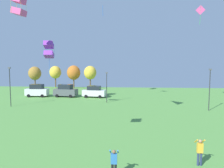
# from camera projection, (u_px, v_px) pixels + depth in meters

# --- Properties ---
(person_standing_near_foreground) EXTENTS (0.52, 0.50, 1.75)m
(person_standing_near_foreground) POSITION_uv_depth(u_px,v_px,m) (200.00, 150.00, 12.60)
(person_standing_near_foreground) COLOR navy
(person_standing_near_foreground) RESTS_ON ground
(person_standing_mid_field) EXTENTS (0.52, 0.47, 1.63)m
(person_standing_mid_field) POSITION_uv_depth(u_px,v_px,m) (114.00, 161.00, 11.29)
(person_standing_mid_field) COLOR black
(person_standing_mid_field) RESTS_ON ground
(kite_flying_3) EXTENTS (1.88, 1.73, 2.99)m
(kite_flying_3) POSITION_uv_depth(u_px,v_px,m) (19.00, 6.00, 29.27)
(kite_flying_3) COLOR #E54C93
(kite_flying_4) EXTENTS (1.77, 1.36, 2.34)m
(kite_flying_4) POSITION_uv_depth(u_px,v_px,m) (102.00, 2.00, 32.27)
(kite_flying_4) COLOR purple
(kite_flying_6) EXTENTS (1.80, 1.97, 6.25)m
(kite_flying_6) POSITION_uv_depth(u_px,v_px,m) (49.00, 50.00, 35.01)
(kite_flying_6) COLOR purple
(kite_flying_9) EXTENTS (1.54, 0.27, 3.12)m
(kite_flying_9) POSITION_uv_depth(u_px,v_px,m) (200.00, 11.00, 33.02)
(kite_flying_9) COLOR #E54C93
(parked_car_leftmost) EXTENTS (4.61, 2.19, 2.63)m
(parked_car_leftmost) POSITION_uv_depth(u_px,v_px,m) (37.00, 91.00, 41.36)
(parked_car_leftmost) COLOR silver
(parked_car_leftmost) RESTS_ON ground
(parked_car_second_from_left) EXTENTS (4.98, 2.59, 2.60)m
(parked_car_second_from_left) POSITION_uv_depth(u_px,v_px,m) (66.00, 91.00, 41.16)
(parked_car_second_from_left) COLOR #4C5156
(parked_car_second_from_left) RESTS_ON ground
(parked_car_third_from_left) EXTENTS (4.76, 2.40, 2.37)m
(parked_car_third_from_left) POSITION_uv_depth(u_px,v_px,m) (94.00, 92.00, 40.53)
(parked_car_third_from_left) COLOR silver
(parked_car_third_from_left) RESTS_ON ground
(light_post_0) EXTENTS (0.36, 0.20, 6.17)m
(light_post_0) POSITION_uv_depth(u_px,v_px,m) (10.00, 84.00, 31.23)
(light_post_0) COLOR #2D2D33
(light_post_0) RESTS_ON ground
(light_post_1) EXTENTS (0.36, 0.20, 5.97)m
(light_post_1) POSITION_uv_depth(u_px,v_px,m) (210.00, 87.00, 28.15)
(light_post_1) COLOR #2D2D33
(light_post_1) RESTS_ON ground
(light_post_2) EXTENTS (0.36, 0.20, 5.30)m
(light_post_2) POSITION_uv_depth(u_px,v_px,m) (107.00, 85.00, 34.65)
(light_post_2) COLOR #2D2D33
(light_post_2) RESTS_ON ground
(treeline_tree_0) EXTENTS (3.72, 3.72, 6.27)m
(treeline_tree_0) POSITION_uv_depth(u_px,v_px,m) (35.00, 73.00, 60.26)
(treeline_tree_0) COLOR brown
(treeline_tree_0) RESTS_ON ground
(treeline_tree_1) EXTENTS (3.45, 3.45, 6.44)m
(treeline_tree_1) POSITION_uv_depth(u_px,v_px,m) (55.00, 72.00, 60.09)
(treeline_tree_1) COLOR brown
(treeline_tree_1) RESTS_ON ground
(treeline_tree_2) EXTENTS (3.87, 3.87, 6.60)m
(treeline_tree_2) POSITION_uv_depth(u_px,v_px,m) (74.00, 73.00, 58.58)
(treeline_tree_2) COLOR brown
(treeline_tree_2) RESTS_ON ground
(treeline_tree_3) EXTENTS (3.58, 3.58, 6.46)m
(treeline_tree_3) POSITION_uv_depth(u_px,v_px,m) (90.00, 73.00, 57.62)
(treeline_tree_3) COLOR brown
(treeline_tree_3) RESTS_ON ground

